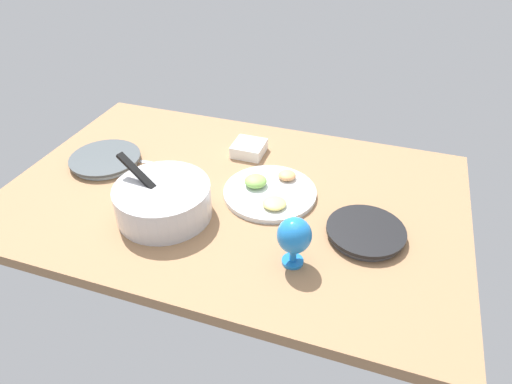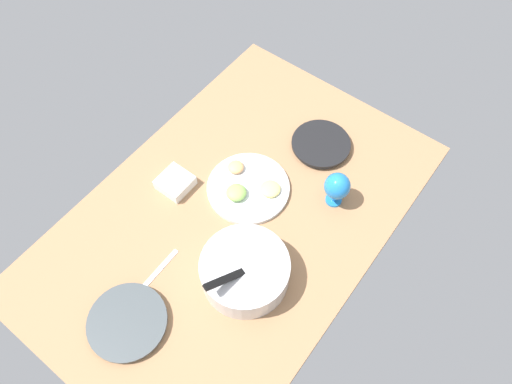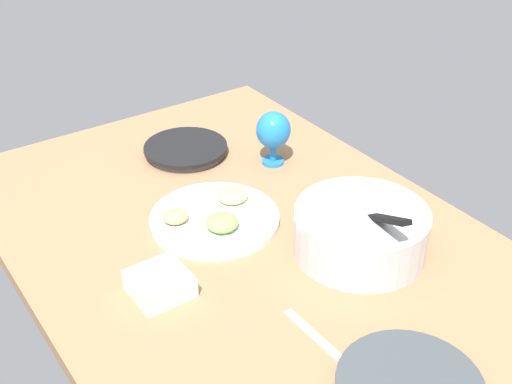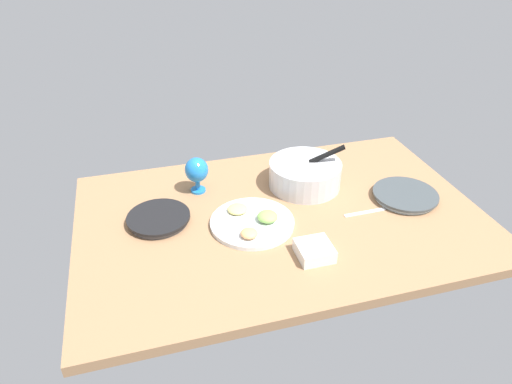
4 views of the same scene
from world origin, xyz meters
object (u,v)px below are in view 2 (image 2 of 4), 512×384
(mixing_bowl, at_px, (245,270))
(square_bowl_white, at_px, (175,182))
(fruit_platter, at_px, (248,187))
(hurricane_glass_blue, at_px, (337,187))
(dinner_plate_left, at_px, (321,145))
(dinner_plate_right, at_px, (128,322))

(mixing_bowl, xyz_separation_m, square_bowl_white, (-0.14, -0.46, -0.03))
(fruit_platter, height_order, hurricane_glass_blue, hurricane_glass_blue)
(mixing_bowl, bearing_deg, dinner_plate_left, -170.95)
(dinner_plate_right, bearing_deg, fruit_platter, -179.58)
(hurricane_glass_blue, xyz_separation_m, square_bowl_white, (0.32, -0.54, -0.07))
(hurricane_glass_blue, bearing_deg, dinner_plate_right, -19.43)
(mixing_bowl, distance_m, fruit_platter, 0.37)
(hurricane_glass_blue, bearing_deg, mixing_bowl, -9.94)
(dinner_plate_right, bearing_deg, square_bowl_white, -154.44)
(square_bowl_white, bearing_deg, dinner_plate_left, 145.30)
(hurricane_glass_blue, relative_size, square_bowl_white, 1.31)
(fruit_platter, height_order, square_bowl_white, fruit_platter)
(dinner_plate_left, relative_size, mixing_bowl, 0.76)
(fruit_platter, relative_size, hurricane_glass_blue, 2.05)
(dinner_plate_left, bearing_deg, square_bowl_white, -34.70)
(dinner_plate_left, xyz_separation_m, hurricane_glass_blue, (0.19, 0.18, 0.09))
(fruit_platter, bearing_deg, square_bowl_white, -55.96)
(dinner_plate_left, bearing_deg, mixing_bowl, 9.05)
(fruit_platter, bearing_deg, hurricane_glass_blue, 118.63)
(dinner_plate_left, height_order, dinner_plate_right, dinner_plate_left)
(dinner_plate_right, bearing_deg, hurricane_glass_blue, 160.57)
(dinner_plate_right, bearing_deg, dinner_plate_left, 173.83)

